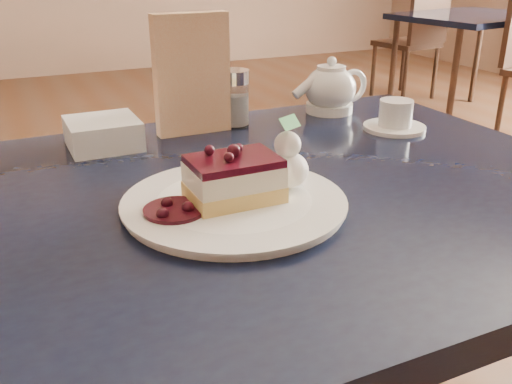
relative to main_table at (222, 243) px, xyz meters
name	(u,v)px	position (x,y,z in m)	size (l,w,h in m)	color
main_table	(222,243)	(0.00, 0.00, 0.00)	(1.22, 0.81, 0.76)	black
dessert_plate	(234,204)	(0.00, -0.05, 0.09)	(0.30, 0.30, 0.01)	white
cheesecake_slice	(234,179)	(0.00, -0.05, 0.12)	(0.12, 0.09, 0.06)	#E6BB5C
whipped_cream	(287,169)	(0.09, -0.04, 0.12)	(0.06, 0.06, 0.05)	white
berry_sauce	(174,210)	(-0.09, -0.06, 0.09)	(0.08, 0.08, 0.01)	black
tea_set	(342,95)	(0.39, 0.29, 0.12)	(0.21, 0.28, 0.11)	white
menu_card	(192,75)	(0.07, 0.31, 0.19)	(0.14, 0.03, 0.22)	beige
sugar_shaker	(234,98)	(0.16, 0.32, 0.14)	(0.06, 0.06, 0.11)	white
napkin_stack	(103,133)	(-0.11, 0.29, 0.10)	(0.12, 0.12, 0.05)	white
bg_table_far_right	(461,107)	(2.70, 2.24, -0.61)	(1.03, 1.69, 1.12)	black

